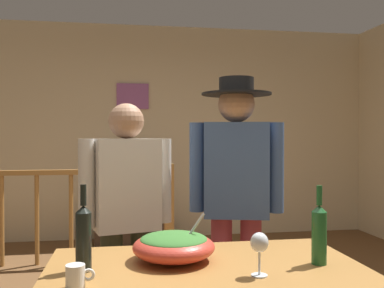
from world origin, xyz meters
TOP-DOWN VIEW (x-y plane):
  - back_wall at (0.00, 3.20)m, footprint 5.78×0.10m
  - framed_picture at (-0.30, 3.14)m, footprint 0.41×0.03m
  - stair_railing at (-0.91, 2.13)m, footprint 2.79×0.10m
  - tv_console at (-0.30, 2.85)m, footprint 0.90×0.40m
  - flat_screen_tv at (-0.30, 2.82)m, footprint 0.68×0.12m
  - serving_table at (-0.06, -0.59)m, footprint 1.37×0.77m
  - salad_bowl at (-0.19, -0.50)m, footprint 0.37×0.37m
  - wine_glass at (0.12, -0.77)m, footprint 0.07×0.07m
  - wine_bottle_dark at (-0.58, -0.59)m, footprint 0.07×0.07m
  - wine_bottle_green at (0.43, -0.65)m, footprint 0.07×0.07m
  - mug_white at (-0.59, -0.80)m, footprint 0.11×0.07m
  - person_standing_left at (-0.40, 0.14)m, footprint 0.54×0.30m
  - person_standing_right at (0.27, 0.14)m, footprint 0.56×0.43m

SIDE VIEW (x-z plane):
  - tv_console at x=-0.30m, z-range 0.00..0.45m
  - stair_railing at x=-0.91m, z-range 0.10..1.11m
  - serving_table at x=-0.06m, z-range 0.30..1.05m
  - flat_screen_tv at x=-0.30m, z-range 0.49..1.01m
  - mug_white at x=-0.59m, z-range 0.75..0.84m
  - salad_bowl at x=-0.19m, z-range 0.71..0.93m
  - person_standing_left at x=-0.40m, z-range 0.12..1.63m
  - wine_glass at x=0.12m, z-range 0.79..0.96m
  - wine_bottle_green at x=0.43m, z-range 0.71..1.06m
  - wine_bottle_dark at x=-0.58m, z-range 0.71..1.07m
  - person_standing_right at x=0.27m, z-range 0.16..1.83m
  - back_wall at x=0.00m, z-range 0.00..2.74m
  - framed_picture at x=-0.30m, z-range 1.66..1.99m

